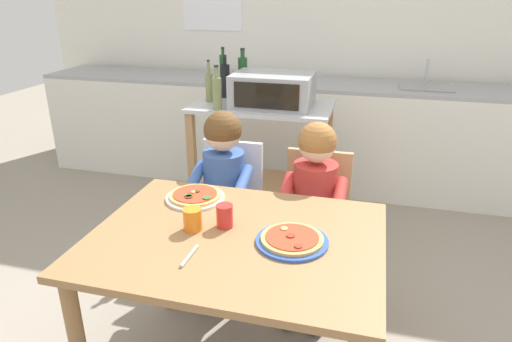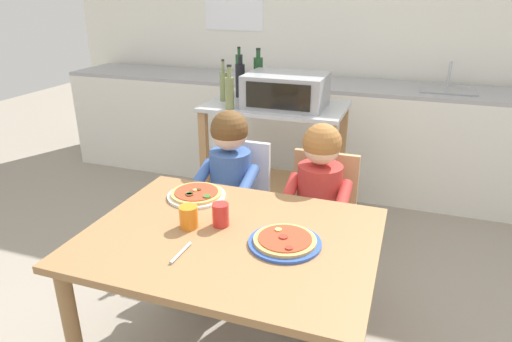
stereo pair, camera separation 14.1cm
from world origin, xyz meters
TOP-DOWN VIEW (x-y plane):
  - ground_plane at (0.00, 1.05)m, footprint 10.77×10.77m
  - back_wall_tiled at (-0.00, 2.68)m, footprint 5.38×0.13m
  - kitchen_counter at (0.00, 2.27)m, footprint 4.84×0.60m
  - kitchen_island_cart at (-0.25, 1.41)m, footprint 0.93×0.57m
  - toaster_oven at (-0.17, 1.38)m, footprint 0.51×0.39m
  - bottle_slim_sauce at (-0.60, 1.63)m, footprint 0.05×0.05m
  - bottle_squat_spirits at (-0.61, 1.38)m, footprint 0.05×0.05m
  - bottle_brown_beer at (-0.55, 1.54)m, footprint 0.07×0.07m
  - bottle_tall_green_wine at (-0.45, 1.63)m, footprint 0.07×0.07m
  - bottle_clear_vinegar at (-0.49, 1.19)m, footprint 0.06×0.06m
  - dining_table at (0.00, 0.00)m, footprint 1.12×0.85m
  - dining_chair_left at (-0.27, 0.73)m, footprint 0.36×0.36m
  - dining_chair_right at (0.22, 0.69)m, footprint 0.36×0.36m
  - child_in_blue_striped_shirt at (-0.27, 0.61)m, footprint 0.32×0.42m
  - child_in_red_shirt at (0.22, 0.57)m, footprint 0.32×0.42m
  - pizza_plate_white at (-0.27, 0.26)m, footprint 0.26×0.26m
  - pizza_plate_blue_rimmed at (0.22, 0.00)m, footprint 0.27×0.27m
  - drinking_cup_orange at (-0.18, 0.00)m, footprint 0.07×0.07m
  - drinking_cup_red at (-0.06, 0.06)m, footprint 0.07×0.07m
  - serving_spoon at (-0.11, -0.19)m, footprint 0.02×0.14m

SIDE VIEW (x-z plane):
  - ground_plane at x=0.00m, z-range 0.00..0.00m
  - kitchen_counter at x=0.00m, z-range -0.10..0.99m
  - dining_chair_left at x=-0.27m, z-range 0.07..0.89m
  - dining_chair_right at x=0.22m, z-range 0.07..0.89m
  - kitchen_island_cart at x=-0.25m, z-range 0.14..1.04m
  - dining_table at x=0.00m, z-range 0.25..0.98m
  - child_in_red_shirt at x=0.22m, z-range 0.15..1.15m
  - child_in_blue_striped_shirt at x=-0.27m, z-range 0.16..1.17m
  - serving_spoon at x=-0.11m, z-range 0.72..0.74m
  - pizza_plate_blue_rimmed at x=0.22m, z-range 0.72..0.75m
  - pizza_plate_white at x=-0.27m, z-range 0.72..0.75m
  - drinking_cup_orange at x=-0.18m, z-range 0.72..0.81m
  - drinking_cup_red at x=-0.06m, z-range 0.72..0.82m
  - bottle_squat_spirits at x=-0.61m, z-range 0.86..1.14m
  - toaster_oven at x=-0.17m, z-range 0.89..1.10m
  - bottle_clear_vinegar at x=-0.49m, z-range 0.87..1.15m
  - bottle_brown_beer at x=-0.55m, z-range 0.87..1.16m
  - bottle_tall_green_wine at x=-0.45m, z-range 0.87..1.20m
  - bottle_slim_sauce at x=-0.60m, z-range 0.87..1.21m
  - back_wall_tiled at x=0.00m, z-range 0.00..2.70m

